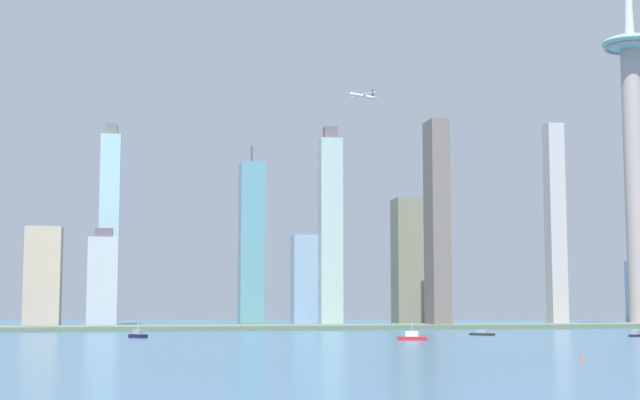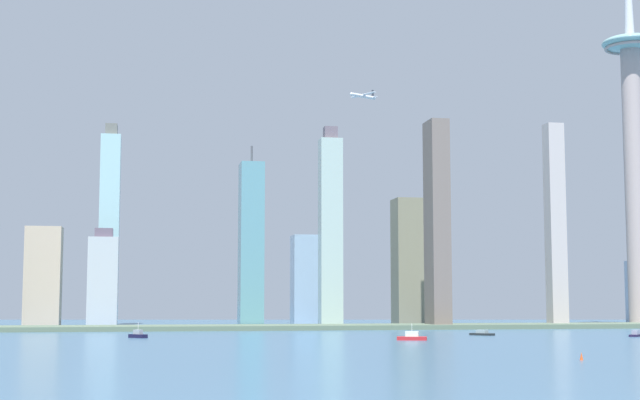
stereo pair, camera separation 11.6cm
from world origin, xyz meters
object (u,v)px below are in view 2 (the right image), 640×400
object	(u,v)px
skyscraper_8	(43,277)
channel_buoy_0	(581,356)
skyscraper_6	(437,224)
skyscraper_13	(555,225)
airplane	(363,96)
skyscraper_10	(109,228)
skyscraper_12	(409,262)
boat_1	(482,333)
skyscraper_4	(251,245)
skyscraper_0	(330,230)
skyscraper_5	(639,293)
skyscraper_7	(103,281)
boat_4	(138,335)
skyscraper_3	(308,280)
boat_0	(636,334)
boat_3	(412,337)
observation_tower	(633,121)

from	to	relation	value
skyscraper_8	channel_buoy_0	xyz separation A→B (m)	(236.25, -432.37, -37.43)
skyscraper_6	skyscraper_13	size ratio (longest dim) A/B	0.98
skyscraper_8	airplane	distance (m)	284.93
skyscraper_8	skyscraper_10	bearing A→B (deg)	35.92
skyscraper_12	boat_1	xyz separation A→B (m)	(-14.86, -216.99, -51.95)
skyscraper_4	skyscraper_8	xyz separation A→B (m)	(-157.18, 36.40, -24.41)
skyscraper_0	skyscraper_13	size ratio (longest dim) A/B	0.97
boat_1	airplane	size ratio (longest dim) A/B	0.62
boat_1	channel_buoy_0	world-z (taller)	boat_1
skyscraper_5	skyscraper_7	world-z (taller)	skyscraper_7
skyscraper_13	skyscraper_5	bearing A→B (deg)	27.90
skyscraper_4	skyscraper_13	world-z (taller)	skyscraper_13
skyscraper_12	boat_1	size ratio (longest dim) A/B	6.98
skyscraper_5	boat_4	size ratio (longest dim) A/B	4.55
airplane	skyscraper_0	bearing A→B (deg)	-45.95
skyscraper_3	skyscraper_12	size ratio (longest dim) A/B	0.70
skyscraper_0	skyscraper_10	bearing A→B (deg)	155.44
skyscraper_0	skyscraper_10	world-z (taller)	skyscraper_10
skyscraper_4	channel_buoy_0	bearing A→B (deg)	-78.71
skyscraper_6	boat_1	world-z (taller)	skyscraper_6
skyscraper_3	skyscraper_6	distance (m)	128.97
skyscraper_10	boat_4	size ratio (longest dim) A/B	13.84
skyscraper_3	skyscraper_5	xyz separation A→B (m)	(283.80, -22.14, -9.84)
skyscraper_5	boat_0	size ratio (longest dim) A/B	4.22
skyscraper_5	skyscraper_7	size ratio (longest dim) A/B	0.72
skyscraper_6	skyscraper_13	xyz separation A→B (m)	(101.42, 14.42, 1.86)
skyscraper_3	skyscraper_7	distance (m)	165.44
skyscraper_12	boat_0	distance (m)	265.18
boat_3	boat_4	xyz separation A→B (m)	(-145.47, 57.29, -0.03)
skyscraper_8	channel_buoy_0	distance (m)	494.13
skyscraper_7	boat_4	bearing A→B (deg)	-81.49
skyscraper_6	boat_4	world-z (taller)	skyscraper_6
skyscraper_6	skyscraper_12	bearing A→B (deg)	88.70
skyscraper_5	skyscraper_8	world-z (taller)	skyscraper_8
observation_tower	skyscraper_0	world-z (taller)	observation_tower
observation_tower	skyscraper_7	distance (m)	446.01
boat_1	boat_4	xyz separation A→B (m)	(-205.99, -0.31, 0.51)
boat_3	skyscraper_10	bearing A→B (deg)	139.33
skyscraper_3	skyscraper_10	bearing A→B (deg)	172.42
skyscraper_13	observation_tower	bearing A→B (deg)	8.11
skyscraper_4	boat_3	size ratio (longest dim) A/B	8.26
boat_0	skyscraper_10	bearing A→B (deg)	-85.71
observation_tower	boat_0	xyz separation A→B (m)	(-106.21, -188.45, -165.83)
observation_tower	boat_0	world-z (taller)	observation_tower
skyscraper_5	skyscraper_0	bearing A→B (deg)	-172.93
boat_4	skyscraper_6	bearing A→B (deg)	80.24
skyscraper_10	observation_tower	bearing A→B (deg)	-11.38
observation_tower	channel_buoy_0	world-z (taller)	observation_tower
skyscraper_8	boat_1	bearing A→B (deg)	-36.11
skyscraper_4	skyscraper_12	size ratio (longest dim) A/B	1.32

